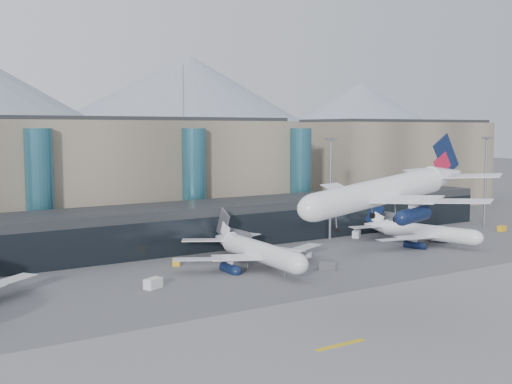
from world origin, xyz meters
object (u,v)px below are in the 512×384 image
at_px(lightmast_right, 486,176).
at_px(veh_a, 153,283).
at_px(hero_jet, 394,183).
at_px(jet_parked_right, 415,227).
at_px(jet_parked_mid, 252,244).
at_px(veh_d, 356,234).
at_px(veh_b, 176,262).
at_px(veh_c, 327,265).
at_px(veh_e, 502,228).
at_px(veh_g, 306,255).
at_px(lightmast_mid, 330,182).

xyz_separation_m(lightmast_right, veh_a, (-108.29, -14.46, -13.51)).
relative_size(hero_jet, jet_parked_right, 1.04).
xyz_separation_m(jet_parked_mid, jet_parked_right, (47.22, -0.20, -0.47)).
height_order(hero_jet, veh_d, hero_jet).
bearing_deg(veh_a, hero_jet, -82.22).
height_order(lightmast_right, jet_parked_right, lightmast_right).
distance_m(veh_a, veh_d, 68.57).
distance_m(lightmast_right, veh_b, 97.63).
distance_m(veh_c, veh_e, 71.58).
xyz_separation_m(veh_b, veh_g, (27.55, -7.90, -0.07)).
distance_m(lightmast_mid, lightmast_right, 50.64).
height_order(veh_a, veh_g, veh_a).
distance_m(lightmast_mid, jet_parked_mid, 38.14).
bearing_deg(veh_c, lightmast_mid, 83.19).
relative_size(lightmast_right, veh_a, 7.94).
bearing_deg(lightmast_right, veh_g, -173.98).
distance_m(veh_b, veh_e, 94.41).
distance_m(lightmast_mid, veh_e, 51.80).
relative_size(veh_c, veh_d, 1.04).
bearing_deg(jet_parked_right, veh_a, 80.11).
relative_size(hero_jet, veh_e, 13.06).
bearing_deg(veh_e, veh_b, 166.67).
distance_m(jet_parked_right, veh_c, 39.01).
height_order(veh_b, veh_c, veh_c).
distance_m(veh_c, veh_g, 12.74).
relative_size(jet_parked_right, veh_c, 9.96).
distance_m(jet_parked_right, veh_d, 15.56).
height_order(jet_parked_mid, veh_d, jet_parked_mid).
height_order(lightmast_right, veh_d, lightmast_right).
relative_size(lightmast_right, veh_e, 9.78).
relative_size(veh_d, veh_e, 1.22).
height_order(lightmast_mid, veh_a, lightmast_mid).
xyz_separation_m(jet_parked_mid, veh_b, (-13.27, 8.13, -3.79)).
height_order(lightmast_mid, veh_b, lightmast_mid).
bearing_deg(veh_g, hero_jet, -49.07).
bearing_deg(hero_jet, veh_d, 50.59).
xyz_separation_m(lightmast_mid, lightmast_right, (50.00, -8.00, 0.00)).
relative_size(veh_b, veh_d, 0.73).
distance_m(veh_c, veh_d, 39.59).
bearing_deg(veh_e, veh_d, 152.79).
bearing_deg(veh_g, lightmast_mid, 100.68).
relative_size(lightmast_mid, hero_jet, 0.75).
xyz_separation_m(hero_jet, veh_b, (-11.38, 49.83, -19.36)).
distance_m(lightmast_right, veh_e, 16.00).
xyz_separation_m(jet_parked_mid, veh_a, (-24.90, -6.94, -3.55)).
distance_m(jet_parked_mid, veh_d, 42.88).
bearing_deg(lightmast_mid, veh_e, -18.53).
relative_size(veh_a, veh_e, 1.23).
distance_m(lightmast_mid, veh_a, 63.91).
height_order(hero_jet, veh_c, hero_jet).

